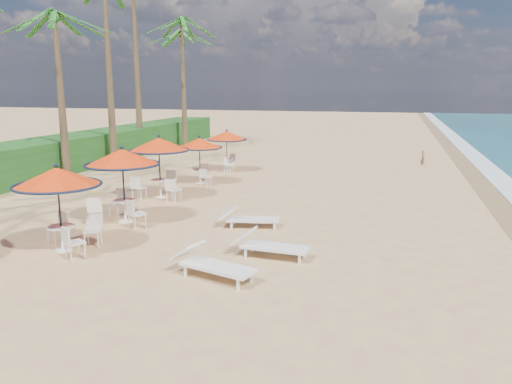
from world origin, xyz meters
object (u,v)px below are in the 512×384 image
lounger_near (210,263)px  station_0 (60,187)px  station_1 (121,167)px  lounger_mid (267,244)px  lounger_far (247,218)px  station_3 (200,147)px  station_2 (159,152)px  station_4 (227,139)px

lounger_near → station_0: bearing=-172.3°
station_1 → lounger_near: 6.30m
lounger_mid → lounger_far: (-1.36, 2.65, -0.03)m
station_0 → lounger_mid: (5.64, 1.01, -1.47)m
lounger_near → lounger_mid: bearing=79.1°
station_0 → lounger_far: bearing=40.4°
station_1 → lounger_near: (4.64, -3.97, -1.54)m
station_0 → station_3: 10.26m
station_1 → station_3: station_1 is taller
station_3 → lounger_near: bearing=-67.2°
lounger_near → lounger_far: (-0.39, 4.45, -0.04)m
station_0 → station_2: bearing=93.7°
lounger_mid → station_4: bearing=117.4°
station_4 → lounger_far: station_4 is taller
station_0 → lounger_far: (4.29, 3.65, -1.49)m
station_3 → lounger_mid: size_ratio=1.05×
station_1 → station_2: bearing=97.3°
station_4 → station_0: bearing=-90.4°
station_0 → station_2: (-0.45, 6.98, 0.09)m
station_3 → station_4: 3.72m
station_0 → station_4: station_0 is taller
station_1 → lounger_far: 4.56m
station_3 → station_0: bearing=-90.2°
station_2 → lounger_mid: (6.09, -5.97, -1.56)m
station_3 → lounger_near: station_3 is taller
station_1 → station_3: size_ratio=1.15×
station_0 → lounger_mid: station_0 is taller
station_0 → lounger_near: (4.68, -0.80, -1.45)m
station_4 → lounger_far: 11.23m
station_3 → lounger_far: size_ratio=1.10×
station_4 → lounger_mid: size_ratio=1.05×
station_0 → station_2: 6.99m
lounger_near → station_2: bearing=140.7°
station_2 → station_3: station_2 is taller
station_0 → station_1: size_ratio=0.95×
lounger_mid → lounger_far: bearing=121.4°
station_0 → station_3: bearing=89.8°
station_3 → station_4: bearing=88.9°
lounger_near → lounger_far: 4.46m
station_0 → station_3: size_ratio=1.10×
station_4 → lounger_near: size_ratio=0.98×
station_2 → lounger_mid: size_ratio=1.20×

